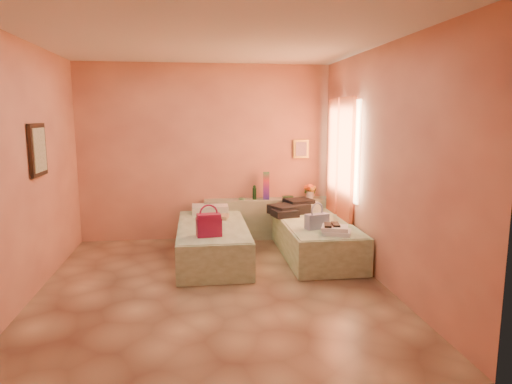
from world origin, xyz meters
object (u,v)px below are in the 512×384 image
Objects in this scene: green_book at (288,197)px; towel_stack at (337,230)px; flower_vase at (310,190)px; water_bottle at (254,193)px; magenta_handbag at (209,225)px; headboard_ledge at (267,218)px; blue_handbag at (317,221)px; bed_left at (213,242)px; bed_right at (315,238)px.

green_book is 0.48× the size of towel_stack.
water_bottle is at bearing 179.58° from flower_vase.
headboard_ledge is at bearing 51.55° from magenta_handbag.
flower_vase is at bearing 61.89° from blue_handbag.
bed_left and bed_right have the same top height.
bed_left is 1.47m from bed_right.
bed_left is 2.01m from flower_vase.
blue_handbag is at bearing -83.82° from green_book.
headboard_ledge is 6.69× the size of magenta_handbag.
towel_stack reaches higher than bed_left.
water_bottle reaches higher than headboard_ledge.
headboard_ledge is 0.85m from flower_vase.
magenta_handbag reaches higher than green_book.
towel_stack is (-0.10, -1.75, -0.24)m from flower_vase.
water_bottle is at bearing 114.95° from towel_stack.
blue_handbag is 0.89× the size of towel_stack.
bed_left is 1.47m from blue_handbag.
water_bottle is (-0.74, 1.03, 0.51)m from bed_right.
water_bottle is at bearing 126.01° from bed_right.
water_bottle is 0.78× the size of flower_vase.
headboard_ledge is 1.02× the size of bed_right.
blue_handbag is at bearing 118.74° from towel_stack.
green_book is 0.54× the size of blue_handbag.
towel_stack is at bearing -11.70° from magenta_handbag.
flower_vase reaches higher than towel_stack.
water_bottle is (0.73, 1.03, 0.51)m from bed_left.
towel_stack is at bearing -78.45° from blue_handbag.
water_bottle is at bearing 57.03° from magenta_handbag.
towel_stack is at bearing -65.05° from water_bottle.
magenta_handbag is at bearing 170.17° from blue_handbag.
magenta_handbag is at bearing -158.38° from bed_right.
flower_vase reaches higher than blue_handbag.
flower_vase is 1.77m from towel_stack.
magenta_handbag is 0.87× the size of towel_stack.
bed_right is 1.19m from green_book.
water_bottle is 0.58m from green_book.
bed_right is 9.17× the size of water_bottle.
blue_handbag is at bearing -16.38° from bed_left.
headboard_ledge is 1.02× the size of bed_left.
magenta_handbag reaches higher than headboard_ledge.
green_book reaches higher than headboard_ledge.
green_book is (0.56, 0.07, -0.10)m from water_bottle.
bed_right is at bearing 96.18° from towel_stack.
water_bottle is 1.95m from towel_stack.
flower_vase is (1.65, 1.02, 0.54)m from bed_left.
flower_vase reaches higher than bed_left.
bed_right is at bearing -63.43° from headboard_ledge.
headboard_ledge is 1.18m from bed_right.
green_book is 2.17m from magenta_handbag.
green_book reaches higher than bed_left.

